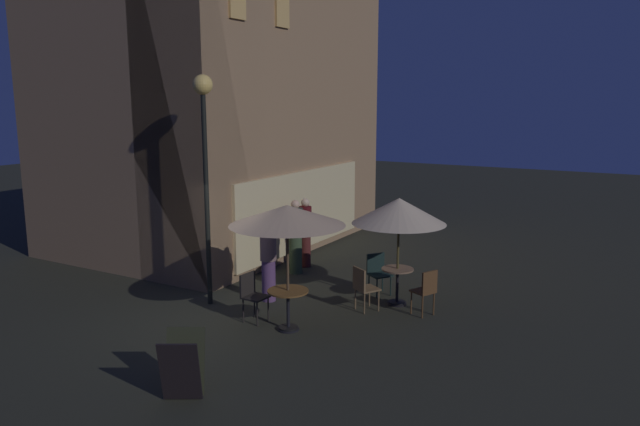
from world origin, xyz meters
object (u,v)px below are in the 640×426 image
at_px(cafe_table_0, 397,280).
at_px(patron_standing_0, 268,263).
at_px(cafe_chair_1, 378,270).
at_px(patron_standing_2, 305,232).
at_px(patio_umbrella_0, 399,211).
at_px(cafe_table_1, 288,301).
at_px(patron_standing_1, 295,237).
at_px(patio_umbrella_1, 287,216).
at_px(menu_sandwich_board, 183,366).
at_px(street_lamp_near_corner, 204,134).
at_px(cafe_chair_3, 252,292).
at_px(cafe_chair_0, 426,288).
at_px(cafe_chair_2, 363,285).

height_order(cafe_table_0, patron_standing_0, patron_standing_0).
bearing_deg(cafe_chair_1, patron_standing_2, -168.09).
bearing_deg(patio_umbrella_0, cafe_table_1, 152.77).
xyz_separation_m(cafe_chair_1, patron_standing_1, (0.45, 2.39, 0.38)).
bearing_deg(patron_standing_1, cafe_table_0, 142.38).
relative_size(patio_umbrella_0, patio_umbrella_1, 0.96).
distance_m(menu_sandwich_board, patron_standing_0, 4.31).
relative_size(street_lamp_near_corner, patio_umbrella_0, 2.09).
bearing_deg(patron_standing_1, patron_standing_2, -102.54).
distance_m(cafe_table_0, patron_standing_0, 2.69).
relative_size(patron_standing_0, patron_standing_1, 0.91).
height_order(cafe_chair_1, patron_standing_2, patron_standing_2).
xyz_separation_m(cafe_chair_3, patron_standing_2, (3.78, 1.09, 0.33)).
relative_size(patio_umbrella_1, cafe_chair_0, 2.53).
relative_size(patio_umbrella_1, cafe_chair_3, 2.51).
bearing_deg(cafe_chair_3, patron_standing_2, 109.16).
relative_size(cafe_chair_0, cafe_chair_3, 0.99).
bearing_deg(cafe_chair_2, cafe_chair_3, 165.81).
bearing_deg(patio_umbrella_1, cafe_chair_2, -25.15).
distance_m(cafe_table_1, patron_standing_0, 1.73).
bearing_deg(cafe_chair_3, patio_umbrella_1, 0.00).
xyz_separation_m(patio_umbrella_0, cafe_chair_1, (0.45, 0.64, -1.43)).
distance_m(cafe_chair_0, patron_standing_1, 4.00).
bearing_deg(patio_umbrella_1, patron_standing_0, 46.53).
xyz_separation_m(cafe_chair_0, patron_standing_1, (1.25, 3.78, 0.35)).
relative_size(cafe_table_0, cafe_table_1, 1.01).
distance_m(cafe_table_0, patron_standing_1, 3.19).
bearing_deg(cafe_chair_2, patio_umbrella_0, 0.00).
xyz_separation_m(menu_sandwich_board, patron_standing_0, (4.08, 1.35, 0.35)).
height_order(cafe_table_0, cafe_chair_3, cafe_chair_3).
bearing_deg(menu_sandwich_board, patron_standing_2, -13.42).
relative_size(street_lamp_near_corner, cafe_chair_3, 5.00).
bearing_deg(cafe_chair_0, menu_sandwich_board, 94.35).
bearing_deg(patio_umbrella_1, cafe_chair_1, -11.12).
bearing_deg(cafe_chair_3, patron_standing_1, 110.58).
xyz_separation_m(cafe_table_0, patron_standing_1, (0.90, 3.04, 0.38)).
bearing_deg(cafe_table_0, patron_standing_2, 64.11).
bearing_deg(street_lamp_near_corner, cafe_chair_2, -68.04).
bearing_deg(cafe_chair_1, cafe_chair_3, -82.03).
xyz_separation_m(cafe_table_1, cafe_chair_2, (1.60, -0.75, -0.02)).
height_order(street_lamp_near_corner, cafe_chair_0, street_lamp_near_corner).
distance_m(street_lamp_near_corner, patron_standing_1, 3.84).
bearing_deg(patron_standing_1, patio_umbrella_1, 98.93).
distance_m(cafe_chair_2, patron_standing_1, 3.08).
relative_size(patio_umbrella_1, patron_standing_1, 1.29).
relative_size(menu_sandwich_board, patio_umbrella_1, 0.40).
xyz_separation_m(patio_umbrella_1, patron_standing_2, (3.82, 1.94, -1.24)).
bearing_deg(cafe_table_0, patron_standing_1, 73.43).
bearing_deg(patron_standing_1, cafe_chair_3, 86.52).
height_order(patio_umbrella_1, cafe_chair_1, patio_umbrella_1).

